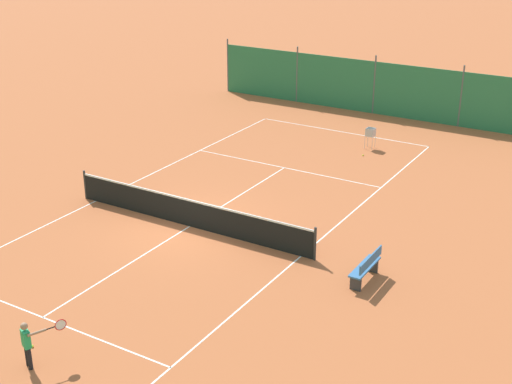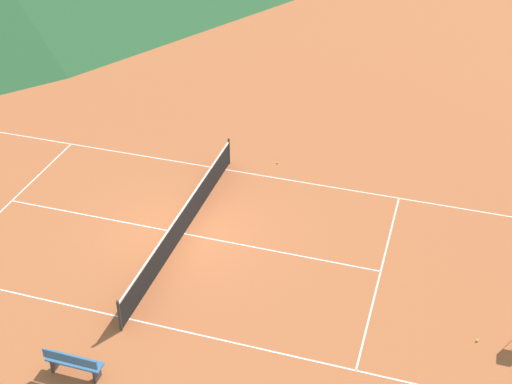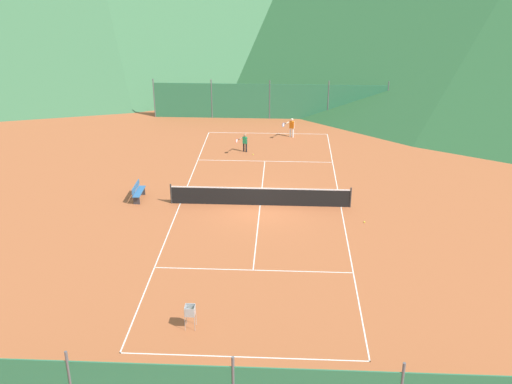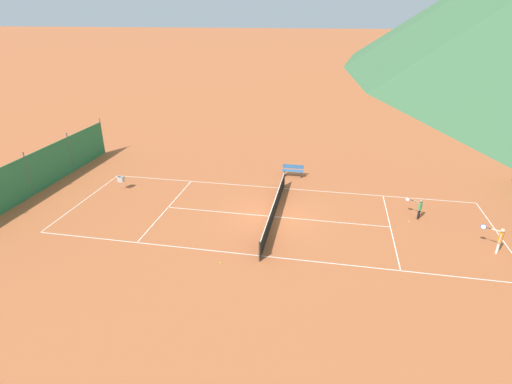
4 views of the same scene
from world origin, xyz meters
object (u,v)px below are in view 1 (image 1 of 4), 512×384
object	(u,v)px
tennis_ball_alley_left	(108,180)
ball_hopper	(370,134)
tennis_net	(189,212)
tennis_ball_alley_right	(32,346)
player_near_baseline	(29,341)
tennis_ball_mid_court	(363,155)
courtside_bench	(366,267)

from	to	relation	value
tennis_ball_alley_left	ball_hopper	world-z (taller)	ball_hopper
tennis_ball_alley_left	ball_hopper	size ratio (longest dim) A/B	0.07
tennis_net	tennis_ball_alley_right	size ratio (longest dim) A/B	139.09
tennis_ball_alley_left	tennis_ball_alley_right	xyz separation A→B (m)	(-5.86, 9.20, 0.00)
player_near_baseline	ball_hopper	world-z (taller)	player_near_baseline
tennis_ball_alley_right	tennis_ball_mid_court	distance (m)	16.84
courtside_bench	player_near_baseline	bearing A→B (deg)	56.67
tennis_ball_alley_left	player_near_baseline	bearing A→B (deg)	123.43
tennis_ball_mid_court	courtside_bench	world-z (taller)	courtside_bench
tennis_ball_mid_court	courtside_bench	distance (m)	10.60
ball_hopper	player_near_baseline	bearing A→B (deg)	88.09
player_near_baseline	courtside_bench	distance (m)	9.10
tennis_ball_alley_right	tennis_ball_mid_court	bearing A→B (deg)	-94.60
ball_hopper	courtside_bench	size ratio (longest dim) A/B	0.59
tennis_ball_mid_court	courtside_bench	bearing A→B (deg)	113.45
tennis_ball_mid_court	ball_hopper	size ratio (longest dim) A/B	0.07
player_near_baseline	ball_hopper	distance (m)	18.40
ball_hopper	tennis_ball_mid_court	bearing A→B (deg)	98.81
tennis_ball_alley_left	ball_hopper	bearing A→B (deg)	-129.12
tennis_net	tennis_ball_alley_left	bearing A→B (deg)	-18.90
player_near_baseline	tennis_ball_alley_left	xyz separation A→B (m)	(6.43, -9.74, -0.66)
player_near_baseline	ball_hopper	size ratio (longest dim) A/B	1.32
tennis_ball_alley_left	ball_hopper	distance (m)	11.18
tennis_net	courtside_bench	size ratio (longest dim) A/B	6.12
tennis_ball_alley_right	courtside_bench	distance (m)	9.00
tennis_ball_alley_left	courtside_bench	distance (m)	11.63
tennis_net	tennis_ball_mid_court	xyz separation A→B (m)	(-2.13, -9.32, -0.47)
ball_hopper	courtside_bench	world-z (taller)	ball_hopper
tennis_net	tennis_ball_alley_right	xyz separation A→B (m)	(-0.78, 7.46, -0.47)
tennis_net	player_near_baseline	distance (m)	8.11
tennis_ball_alley_right	ball_hopper	distance (m)	17.91
player_near_baseline	tennis_ball_mid_court	size ratio (longest dim) A/B	17.85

